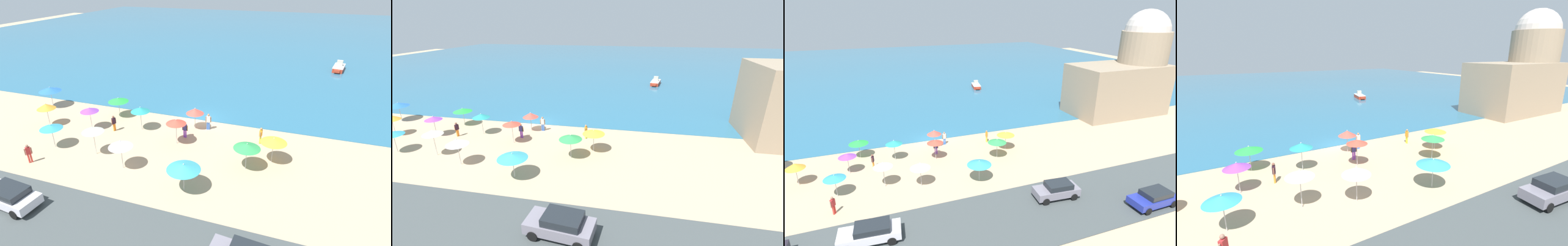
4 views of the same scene
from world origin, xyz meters
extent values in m
plane|color=tan|center=(0.00, 0.00, 0.00)|extent=(160.00, 160.00, 0.00)
cube|color=#2A6585|center=(0.00, 55.00, 0.03)|extent=(150.00, 110.00, 0.05)
cylinder|color=#B2B2B7|center=(-3.04, -10.47, 0.99)|extent=(0.05, 0.05, 1.99)
cone|color=white|center=(-3.04, -10.47, 2.19)|extent=(1.91, 1.91, 0.51)
sphere|color=silver|center=(-3.04, -10.47, 2.47)|extent=(0.08, 0.08, 0.08)
cylinder|color=#B2B2B7|center=(-14.19, -6.15, 0.94)|extent=(0.05, 0.05, 1.88)
cone|color=orange|center=(-14.19, -6.15, 2.09)|extent=(1.81, 1.81, 0.52)
sphere|color=silver|center=(-14.19, -6.15, 2.37)|extent=(0.08, 0.08, 0.08)
cylinder|color=#B2B2B7|center=(-4.81, -3.96, 1.00)|extent=(0.05, 0.05, 1.99)
cone|color=teal|center=(-4.81, -3.96, 2.16)|extent=(1.86, 1.86, 0.42)
sphere|color=silver|center=(-4.81, -3.96, 2.40)|extent=(0.08, 0.08, 0.08)
cylinder|color=#B2B2B7|center=(-17.41, -2.06, 0.98)|extent=(0.05, 0.05, 1.95)
cone|color=blue|center=(-17.41, -2.06, 2.13)|extent=(2.43, 2.43, 0.45)
sphere|color=silver|center=(-17.41, -2.06, 2.39)|extent=(0.08, 0.08, 0.08)
cylinder|color=#B2B2B7|center=(-8.54, -1.93, 0.89)|extent=(0.05, 0.05, 1.77)
cone|color=green|center=(-8.54, -1.93, 1.92)|extent=(2.14, 2.14, 0.39)
sphere|color=silver|center=(-8.54, -1.93, 2.14)|extent=(0.08, 0.08, 0.08)
cylinder|color=#B2B2B7|center=(6.22, -7.44, 0.96)|extent=(0.05, 0.05, 1.92)
cone|color=green|center=(6.22, -7.44, 2.06)|extent=(2.12, 2.12, 0.38)
sphere|color=silver|center=(6.22, -7.44, 2.28)|extent=(0.08, 0.08, 0.08)
cylinder|color=#B2B2B7|center=(0.15, -2.07, 0.85)|extent=(0.05, 0.05, 1.71)
cone|color=#E14B3E|center=(0.15, -2.07, 1.92)|extent=(1.76, 1.76, 0.52)
sphere|color=silver|center=(0.15, -2.07, 2.21)|extent=(0.08, 0.08, 0.08)
cylinder|color=#B2B2B7|center=(8.06, -5.79, 0.95)|extent=(0.05, 0.05, 1.89)
cone|color=yellow|center=(8.06, -5.79, 2.02)|extent=(2.13, 2.13, 0.35)
sphere|color=silver|center=(8.06, -5.79, 2.23)|extent=(0.08, 0.08, 0.08)
cylinder|color=#B2B2B7|center=(-0.47, -5.42, 1.02)|extent=(0.05, 0.05, 2.05)
cone|color=#ED4735|center=(-0.47, -5.42, 2.18)|extent=(1.83, 1.83, 0.36)
sphere|color=silver|center=(-0.47, -5.42, 2.39)|extent=(0.08, 0.08, 0.08)
cylinder|color=#B2B2B7|center=(2.55, -11.49, 0.90)|extent=(0.05, 0.05, 1.80)
cone|color=teal|center=(2.55, -11.49, 1.95)|extent=(2.43, 2.43, 0.40)
sphere|color=silver|center=(2.55, -11.49, 2.18)|extent=(0.08, 0.08, 0.08)
cylinder|color=#B2B2B7|center=(-9.61, -5.42, 0.96)|extent=(0.05, 0.05, 1.92)
cone|color=purple|center=(-9.61, -5.42, 2.07)|extent=(1.79, 1.79, 0.38)
sphere|color=silver|center=(-9.61, -5.42, 2.29)|extent=(0.08, 0.08, 0.08)
cylinder|color=#B2B2B7|center=(-6.35, -9.34, 1.09)|extent=(0.05, 0.05, 2.17)
cone|color=silver|center=(-6.35, -9.34, 2.33)|extent=(1.82, 1.82, 0.41)
sphere|color=silver|center=(-6.35, -9.34, 2.57)|extent=(0.08, 0.08, 0.08)
cylinder|color=#B2B2B7|center=(-10.55, -9.53, 0.93)|extent=(0.05, 0.05, 1.87)
cone|color=teal|center=(-10.55, -9.53, 2.00)|extent=(1.96, 1.96, 0.35)
sphere|color=silver|center=(-10.55, -9.53, 2.20)|extent=(0.08, 0.08, 0.08)
cylinder|color=blue|center=(1.37, -1.86, 0.41)|extent=(0.14, 0.14, 0.82)
cylinder|color=blue|center=(1.55, -1.82, 0.41)|extent=(0.14, 0.14, 0.82)
cube|color=silver|center=(1.46, -1.84, 1.14)|extent=(0.40, 0.29, 0.65)
sphere|color=#9A7152|center=(1.46, -1.84, 1.60)|extent=(0.22, 0.22, 0.22)
cylinder|color=#9A7152|center=(1.22, -1.88, 1.09)|extent=(0.09, 0.09, 0.58)
cylinder|color=#9A7152|center=(1.69, -1.79, 1.09)|extent=(0.09, 0.09, 0.58)
cylinder|color=gold|center=(6.73, -3.03, 0.37)|extent=(0.14, 0.14, 0.75)
cylinder|color=gold|center=(6.74, -2.85, 0.37)|extent=(0.14, 0.14, 0.75)
cube|color=orange|center=(6.74, -2.94, 1.04)|extent=(0.25, 0.38, 0.59)
sphere|color=#9F774D|center=(6.74, -2.94, 1.47)|extent=(0.22, 0.22, 0.22)
cylinder|color=#9F774D|center=(6.71, -3.18, 0.99)|extent=(0.09, 0.09, 0.53)
cylinder|color=#9F774D|center=(6.76, -2.70, 0.99)|extent=(0.09, 0.09, 0.53)
cylinder|color=purple|center=(-0.24, -4.10, 0.38)|extent=(0.14, 0.14, 0.76)
cylinder|color=purple|center=(-0.06, -4.12, 0.38)|extent=(0.14, 0.14, 0.76)
cube|color=navy|center=(-0.15, -4.11, 1.06)|extent=(0.38, 0.25, 0.60)
sphere|color=brown|center=(-0.15, -4.11, 1.49)|extent=(0.22, 0.22, 0.22)
cylinder|color=brown|center=(-0.39, -4.09, 1.01)|extent=(0.09, 0.09, 0.54)
cylinder|color=brown|center=(0.09, -4.13, 1.01)|extent=(0.09, 0.09, 0.54)
cylinder|color=red|center=(-10.69, -12.31, 0.40)|extent=(0.14, 0.14, 0.79)
cylinder|color=red|center=(-10.58, -12.16, 0.40)|extent=(0.14, 0.14, 0.79)
cube|color=#B32B2C|center=(-10.63, -12.24, 1.11)|extent=(0.39, 0.42, 0.63)
sphere|color=#986A56|center=(-10.63, -12.24, 1.55)|extent=(0.22, 0.22, 0.22)
cylinder|color=#986A56|center=(-10.77, -12.43, 1.06)|extent=(0.09, 0.09, 0.56)
cylinder|color=#986A56|center=(-10.49, -12.04, 1.06)|extent=(0.09, 0.09, 0.56)
cylinder|color=orange|center=(-7.20, -4.98, 0.38)|extent=(0.14, 0.14, 0.76)
cylinder|color=orange|center=(-7.24, -5.16, 0.38)|extent=(0.14, 0.14, 0.76)
cube|color=black|center=(-7.22, -5.07, 1.06)|extent=(0.30, 0.40, 0.60)
sphere|color=brown|center=(-7.22, -5.07, 1.50)|extent=(0.22, 0.22, 0.22)
cylinder|color=brown|center=(-7.17, -4.84, 1.01)|extent=(0.09, 0.09, 0.54)
cylinder|color=brown|center=(-7.28, -5.30, 1.01)|extent=(0.09, 0.09, 0.54)
cube|color=silver|center=(-7.91, -16.72, 0.69)|extent=(4.54, 2.10, 0.62)
cube|color=#1E2328|center=(-7.69, -16.74, 1.23)|extent=(2.59, 1.74, 0.46)
cylinder|color=black|center=(-9.34, -15.78, 0.38)|extent=(0.66, 0.27, 0.64)
cylinder|color=black|center=(-6.48, -17.67, 0.38)|extent=(0.66, 0.27, 0.64)
cylinder|color=black|center=(-6.35, -16.02, 0.38)|extent=(0.66, 0.27, 0.64)
cube|color=#BE3720|center=(15.31, 24.77, 0.38)|extent=(2.20, 4.17, 0.66)
cube|color=#BE3720|center=(14.89, 22.63, 0.44)|extent=(0.89, 0.59, 0.39)
cube|color=silver|center=(15.31, 24.77, 0.75)|extent=(2.27, 4.19, 0.08)
cube|color=#B2AD9E|center=(15.38, 25.16, 1.15)|extent=(0.98, 0.76, 0.88)
camera|label=1|loc=(9.02, -27.85, 13.87)|focal=28.00mm
camera|label=2|loc=(11.84, -28.19, 11.81)|focal=24.00mm
camera|label=3|loc=(-6.71, -36.39, 16.00)|focal=28.00mm
camera|label=4|loc=(-9.75, -24.18, 9.49)|focal=24.00mm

